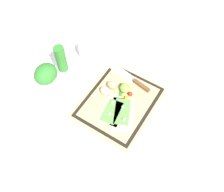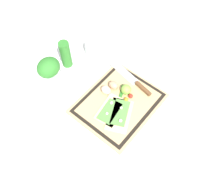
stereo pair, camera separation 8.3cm
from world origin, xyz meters
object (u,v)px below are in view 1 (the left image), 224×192
(egg_pink, at_px, (105,91))
(sauce_jar, at_px, (86,51))
(lime, at_px, (125,88))
(cherry_tomato_yellow, at_px, (126,98))
(pizza_slice_far, at_px, (112,110))
(herb_pot, at_px, (63,67))
(knife, at_px, (135,81))
(egg_brown, at_px, (112,85))
(pizza_slice_near, at_px, (122,114))
(cherry_tomato_red, at_px, (130,94))
(herb_glass, at_px, (47,78))

(egg_pink, distance_m, sauce_jar, 0.28)
(lime, xyz_separation_m, cherry_tomato_yellow, (-0.04, -0.03, -0.02))
(pizza_slice_far, distance_m, herb_pot, 0.34)
(pizza_slice_far, relative_size, knife, 0.62)
(egg_pink, xyz_separation_m, herb_pot, (-0.01, 0.24, 0.04))
(egg_brown, distance_m, herb_pot, 0.26)
(lime, bearing_deg, herb_pot, 103.54)
(pizza_slice_near, relative_size, knife, 0.73)
(cherry_tomato_yellow, bearing_deg, pizza_slice_near, -162.57)
(egg_brown, xyz_separation_m, herb_pot, (-0.06, 0.25, 0.04))
(cherry_tomato_red, xyz_separation_m, cherry_tomato_yellow, (-0.03, 0.01, -0.00))
(pizza_slice_near, xyz_separation_m, herb_glass, (-0.07, 0.37, 0.10))
(pizza_slice_near, distance_m, egg_brown, 0.16)
(lime, bearing_deg, egg_brown, 103.72)
(egg_brown, xyz_separation_m, cherry_tomato_red, (0.01, -0.10, -0.01))
(egg_pink, distance_m, herb_pot, 0.25)
(egg_brown, xyz_separation_m, lime, (0.02, -0.07, 0.01))
(herb_pot, bearing_deg, cherry_tomato_yellow, -83.46)
(pizza_slice_far, xyz_separation_m, knife, (0.20, -0.01, 0.00))
(cherry_tomato_red, height_order, sauce_jar, sauce_jar)
(pizza_slice_far, xyz_separation_m, cherry_tomato_red, (0.12, -0.03, 0.01))
(pizza_slice_near, relative_size, cherry_tomato_red, 9.26)
(lime, xyz_separation_m, herb_pot, (-0.08, 0.32, 0.03))
(egg_brown, relative_size, cherry_tomato_yellow, 2.64)
(pizza_slice_near, distance_m, pizza_slice_far, 0.05)
(egg_brown, distance_m, egg_pink, 0.05)
(egg_pink, distance_m, lime, 0.10)
(pizza_slice_near, xyz_separation_m, herb_pot, (0.04, 0.38, 0.05))
(herb_pot, distance_m, sauce_jar, 0.17)
(herb_glass, bearing_deg, egg_pink, -60.82)
(lime, height_order, cherry_tomato_red, lime)
(knife, bearing_deg, herb_glass, 129.56)
(egg_brown, xyz_separation_m, herb_glass, (-0.18, 0.25, 0.08))
(pizza_slice_near, height_order, pizza_slice_far, same)
(pizza_slice_near, relative_size, lime, 4.01)
(knife, xyz_separation_m, cherry_tomato_yellow, (-0.11, -0.02, 0.00))
(herb_pot, xyz_separation_m, herb_glass, (-0.12, -0.01, 0.05))
(egg_pink, relative_size, cherry_tomato_red, 2.38)
(pizza_slice_near, height_order, lime, lime)
(cherry_tomato_yellow, height_order, herb_pot, herb_pot)
(lime, xyz_separation_m, cherry_tomato_red, (-0.01, -0.04, -0.01))
(cherry_tomato_yellow, relative_size, sauce_jar, 0.21)
(lime, bearing_deg, herb_glass, 121.80)
(cherry_tomato_red, distance_m, sauce_jar, 0.36)
(pizza_slice_near, xyz_separation_m, lime, (0.12, 0.06, 0.02))
(sauce_jar, relative_size, herb_glass, 0.47)
(pizza_slice_far, relative_size, cherry_tomato_yellow, 8.81)
(cherry_tomato_yellow, bearing_deg, herb_glass, 114.63)
(knife, bearing_deg, pizza_slice_near, -167.67)
(pizza_slice_far, distance_m, sauce_jar, 0.38)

